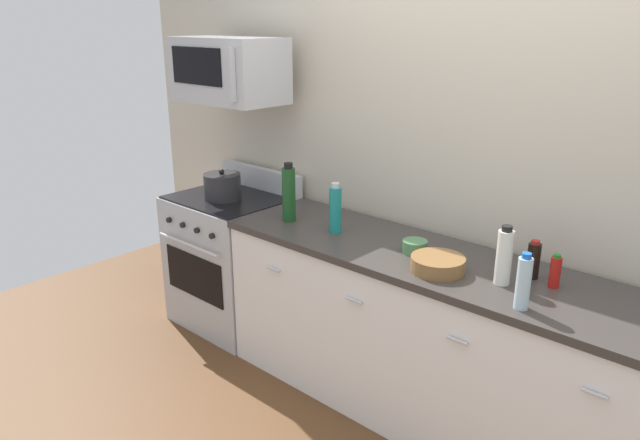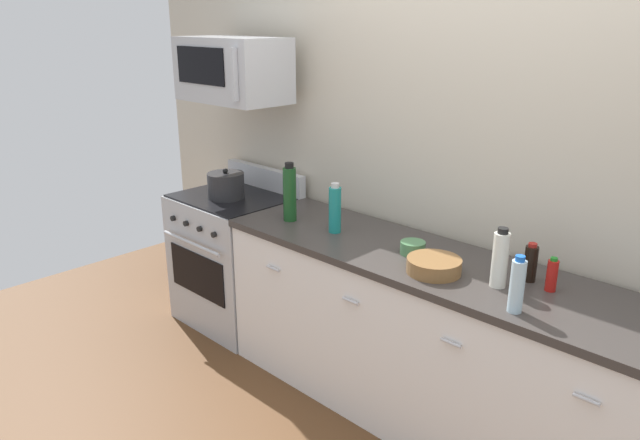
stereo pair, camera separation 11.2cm
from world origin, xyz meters
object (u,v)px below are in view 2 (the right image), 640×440
object	(u,v)px
bowl_green_glaze	(412,248)
microwave	(232,70)
bottle_hot_sauce_red	(552,275)
range_oven	(236,258)
bottle_wine_green	(290,193)
bottle_vinegar_white	(500,259)
bowl_wooden_salad	(434,265)
bottle_sparkling_teal	(335,209)
bottle_water_clear	(517,285)
bottle_soy_sauce_dark	(531,263)
stockpot	(226,185)

from	to	relation	value
bowl_green_glaze	microwave	bearing A→B (deg)	178.06
microwave	bottle_hot_sauce_red	xyz separation A→B (m)	(2.17, 0.02, -0.76)
range_oven	bottle_wine_green	bearing A→B (deg)	-6.50
bottle_vinegar_white	bowl_wooden_salad	xyz separation A→B (m)	(-0.29, -0.07, -0.09)
bottle_hot_sauce_red	bottle_sparkling_teal	distance (m)	1.20
bottle_water_clear	bottle_wine_green	size ratio (longest dim) A/B	0.70
microwave	bowl_wooden_salad	size ratio (longest dim) A/B	2.88
bottle_soy_sauce_dark	bowl_wooden_salad	size ratio (longest dim) A/B	0.71
range_oven	bottle_vinegar_white	bearing A→B (deg)	-1.55
bottle_soy_sauce_dark	microwave	bearing A→B (deg)	-178.47
bottle_sparkling_teal	bottle_soy_sauce_dark	bearing A→B (deg)	7.34
range_oven	bowl_wooden_salad	xyz separation A→B (m)	(1.69, -0.13, 0.49)
bottle_sparkling_teal	bowl_green_glaze	xyz separation A→B (m)	(0.51, 0.03, -0.10)
bottle_wine_green	bottle_sparkling_teal	bearing A→B (deg)	5.78
microwave	bottle_water_clear	distance (m)	2.28
bottle_vinegar_white	bowl_green_glaze	bearing A→B (deg)	174.51
bottle_sparkling_teal	range_oven	bearing A→B (deg)	177.67
bottle_hot_sauce_red	bowl_green_glaze	xyz separation A→B (m)	(-0.69, -0.07, -0.04)
bottle_vinegar_white	bottle_sparkling_teal	bearing A→B (deg)	179.21
microwave	bowl_green_glaze	bearing A→B (deg)	-1.94
microwave	bottle_soy_sauce_dark	distance (m)	2.19
bottle_sparkling_teal	bottle_water_clear	distance (m)	1.19
microwave	bottle_sparkling_teal	xyz separation A→B (m)	(0.97, -0.08, -0.70)
bottle_vinegar_white	bottle_wine_green	xyz separation A→B (m)	(-1.34, -0.02, 0.03)
bottle_sparkling_teal	stockpot	world-z (taller)	bottle_sparkling_teal
stockpot	microwave	bearing A→B (deg)	89.87
range_oven	bottle_water_clear	bearing A→B (deg)	-6.06
bottle_vinegar_white	bottle_sparkling_teal	xyz separation A→B (m)	(-1.01, 0.01, 0.00)
range_oven	bottle_water_clear	distance (m)	2.24
range_oven	bottle_wine_green	xyz separation A→B (m)	(0.64, -0.07, 0.62)
bottle_water_clear	bottle_hot_sauce_red	bearing A→B (deg)	86.14
bottle_water_clear	bowl_green_glaze	xyz separation A→B (m)	(-0.67, 0.22, -0.08)
bottle_vinegar_white	bowl_green_glaze	world-z (taller)	bottle_vinegar_white
bottle_soy_sauce_dark	bottle_hot_sauce_red	xyz separation A→B (m)	(0.12, -0.03, -0.01)
bowl_wooden_salad	stockpot	bearing A→B (deg)	177.49
bottle_water_clear	bottle_wine_green	bearing A→B (deg)	174.13
stockpot	bottle_soy_sauce_dark	bearing A→B (deg)	4.25
bottle_hot_sauce_red	bottle_vinegar_white	bearing A→B (deg)	-147.70
bottle_hot_sauce_red	bottle_sparkling_teal	world-z (taller)	bottle_sparkling_teal
microwave	stockpot	bearing A→B (deg)	-90.13
microwave	bottle_vinegar_white	world-z (taller)	microwave
bottle_vinegar_white	bottle_water_clear	world-z (taller)	bottle_vinegar_white
bottle_soy_sauce_dark	stockpot	world-z (taller)	stockpot
bottle_wine_green	bottle_water_clear	bearing A→B (deg)	-5.87
bottle_soy_sauce_dark	bowl_green_glaze	bearing A→B (deg)	-169.65
bottle_soy_sauce_dark	bottle_sparkling_teal	distance (m)	1.09
microwave	bottle_wine_green	size ratio (longest dim) A/B	2.12
bowl_green_glaze	bottle_wine_green	bearing A→B (deg)	-175.37
range_oven	bottle_water_clear	world-z (taller)	bottle_water_clear
bottle_soy_sauce_dark	bowl_wooden_salad	xyz separation A→B (m)	(-0.36, -0.23, -0.05)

